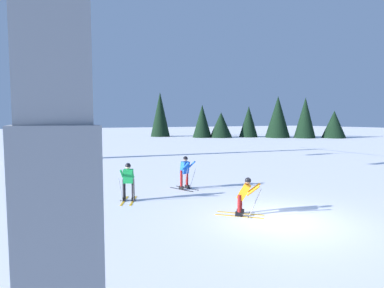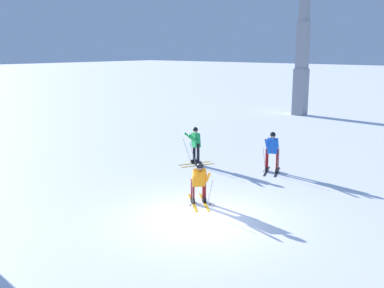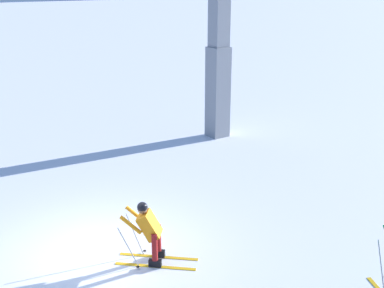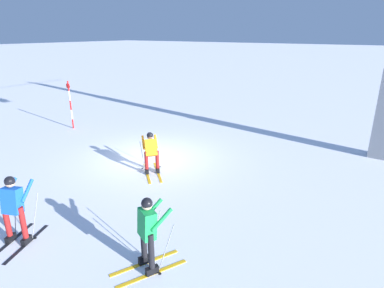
% 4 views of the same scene
% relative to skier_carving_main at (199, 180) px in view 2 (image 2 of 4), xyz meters
% --- Properties ---
extents(ground_plane, '(260.00, 260.00, 0.00)m').
position_rel_skier_carving_main_xyz_m(ground_plane, '(-1.03, -0.86, -0.82)').
color(ground_plane, white).
extents(skier_carving_main, '(1.56, 1.65, 1.57)m').
position_rel_skier_carving_main_xyz_m(skier_carving_main, '(0.00, 0.00, 0.00)').
color(skier_carving_main, yellow).
rests_on(skier_carving_main, ground_plane).
extents(lift_tower_far, '(0.92, 2.46, 11.15)m').
position_rel_skier_carving_main_xyz_m(lift_tower_far, '(20.89, 6.68, 3.74)').
color(lift_tower_far, gray).
rests_on(lift_tower_far, ground_plane).
extents(skier_distant_uphill, '(1.64, 1.09, 1.74)m').
position_rel_skier_carving_main_xyz_m(skier_distant_uphill, '(4.98, 0.10, 0.18)').
color(skier_distant_uphill, black).
rests_on(skier_distant_uphill, ground_plane).
extents(skier_distant_downhill, '(1.65, 1.12, 1.72)m').
position_rel_skier_carving_main_xyz_m(skier_distant_downhill, '(3.93, 3.34, 0.16)').
color(skier_distant_downhill, yellow).
rests_on(skier_distant_downhill, ground_plane).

